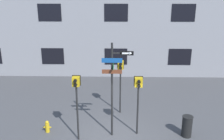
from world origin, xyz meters
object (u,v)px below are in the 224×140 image
pedestrian_signal_left (76,91)px  fire_hydrant (47,127)px  pedestrian_signal_across (121,72)px  pedestrian_signal_right (138,90)px  street_sign_pole (114,83)px  trash_bin (187,126)px

pedestrian_signal_left → fire_hydrant: 2.63m
pedestrian_signal_across → pedestrian_signal_left: bearing=-125.4°
pedestrian_signal_left → pedestrian_signal_right: pedestrian_signal_left is taller
pedestrian_signal_left → fire_hydrant: bearing=159.2°
pedestrian_signal_across → street_sign_pole: bearing=-98.1°
street_sign_pole → pedestrian_signal_right: size_ratio=1.55×
pedestrian_signal_left → trash_bin: (4.87, 0.39, -1.82)m
pedestrian_signal_left → fire_hydrant: (-1.55, 0.59, -2.04)m
fire_hydrant → street_sign_pole: bearing=-3.6°
pedestrian_signal_right → pedestrian_signal_left: bearing=-168.5°
trash_bin → street_sign_pole: bearing=180.0°
pedestrian_signal_across → trash_bin: pedestrian_signal_across is taller
fire_hydrant → trash_bin: size_ratio=0.58×
pedestrian_signal_left → pedestrian_signal_across: size_ratio=1.01×
fire_hydrant → trash_bin: bearing=-1.8°
street_sign_pole → pedestrian_signal_across: size_ratio=1.46×
pedestrian_signal_left → pedestrian_signal_right: size_ratio=1.07×
pedestrian_signal_right → fire_hydrant: (-4.19, 0.05, -1.92)m
pedestrian_signal_right → trash_bin: pedestrian_signal_right is taller
pedestrian_signal_across → trash_bin: (3.00, -2.24, -1.82)m
street_sign_pole → pedestrian_signal_left: street_sign_pole is taller
pedestrian_signal_across → trash_bin: 4.16m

